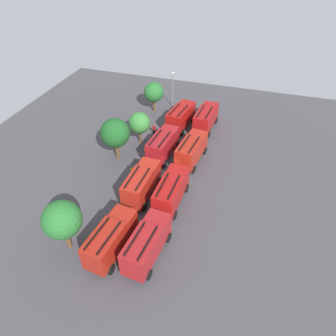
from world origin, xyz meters
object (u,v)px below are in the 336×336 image
Objects in this scene: fire_truck_5 at (142,183)px; tree_2 at (139,123)px; fire_truck_2 at (192,149)px; fire_truck_4 at (111,238)px; tree_0 at (62,220)px; firefighter_1 at (207,107)px; fire_truck_0 at (147,243)px; tree_3 at (154,92)px; firefighter_3 at (154,129)px; fire_truck_6 at (163,144)px; firefighter_0 at (132,172)px; fire_truck_1 at (171,190)px; traffic_cone_1 at (133,180)px; fire_truck_3 at (206,118)px; fire_truck_7 at (181,116)px; firefighter_2 at (157,139)px; lamppost at (173,87)px; tree_1 at (115,133)px; traffic_cone_0 at (146,148)px.

tree_2 reaches higher than fire_truck_5.
fire_truck_2 is 18.17m from fire_truck_4.
fire_truck_2 is 20.60m from tree_0.
firefighter_1 is 34.93m from tree_0.
fire_truck_0 is 1.35× the size of tree_3.
firefighter_3 is 0.33× the size of tree_2.
fire_truck_4 and fire_truck_6 have the same top height.
fire_truck_2 is at bearing 4.44° from fire_truck_0.
firefighter_0 reaches higher than firefighter_3.
fire_truck_1 is 9.70× the size of traffic_cone_1.
fire_truck_1 is at bearing -132.81° from firefighter_3.
fire_truck_2 is 4.38× the size of firefighter_0.
fire_truck_3 is 29.37m from tree_0.
firefighter_3 is at bearing 140.74° from fire_truck_7.
firefighter_1 is at bearing 0.84° from fire_truck_4.
fire_truck_6 is 6.60m from firefighter_0.
fire_truck_2 is 4.62× the size of firefighter_2.
fire_truck_1 is 18.43m from fire_truck_3.
traffic_cone_1 is at bearing 118.77° from firefighter_1.
fire_truck_3 is 0.99× the size of fire_truck_7.
tree_2 is at bearing 174.26° from lamppost.
tree_0 is at bearing -162.52° from firefighter_3.
fire_truck_4 is 12.09m from firefighter_0.
firefighter_2 is 3.73m from tree_2.
tree_1 reaches higher than tree_3.
fire_truck_5 is 4.29× the size of firefighter_0.
firefighter_3 is at bearing 36.29° from fire_truck_6.
firefighter_2 is at bearing 109.90° from firefighter_1.
tree_0 reaches higher than fire_truck_7.
fire_truck_7 is 15.03m from firefighter_0.
fire_truck_0 is 1.00× the size of fire_truck_4.
traffic_cone_1 is at bearing -176.75° from lamppost.
tree_0 is 0.94× the size of lamppost.
firefighter_0 is at bearing -177.63° from firefighter_2.
fire_truck_6 is at bearing -168.22° from lamppost.
firefighter_1 reaches higher than traffic_cone_1.
fire_truck_6 is 1.11× the size of lamppost.
fire_truck_0 is 32.58m from firefighter_1.
lamppost is at bearing -2.06° from tree_0.
fire_truck_7 is 15.81m from traffic_cone_1.
traffic_cone_1 is (-9.52, 0.13, -0.52)m from firefighter_2.
fire_truck_1 and fire_truck_2 have the same top height.
tree_0 reaches higher than firefighter_0.
fire_truck_5 is 4.32× the size of firefighter_3.
fire_truck_5 is 22.52m from tree_3.
fire_truck_2 is 16.49m from tree_3.
fire_truck_6 is 9.84× the size of traffic_cone_0.
fire_truck_3 is at bearing 141.90° from firefighter_1.
tree_2 is 13.23m from lamppost.
lamppost is (15.09, 0.28, 3.50)m from traffic_cone_0.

